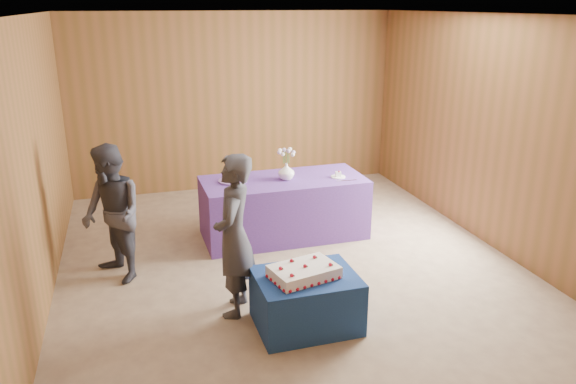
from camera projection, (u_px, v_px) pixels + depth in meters
name	position (u px, v px, depth m)	size (l,w,h in m)	color
ground	(289.00, 264.00, 6.35)	(6.00, 6.00, 0.00)	gray
room_shell	(290.00, 106.00, 5.77)	(5.04, 6.04, 2.72)	brown
cake_table	(306.00, 300.00, 5.07)	(0.90, 0.70, 0.50)	navy
serving_table	(284.00, 208.00, 7.02)	(2.00, 0.90, 0.75)	#5E3798
sheet_cake	(304.00, 272.00, 4.95)	(0.68, 0.54, 0.14)	white
vase	(286.00, 171.00, 6.85)	(0.20, 0.20, 0.21)	white
flower_spray	(286.00, 152.00, 6.77)	(0.23, 0.23, 0.17)	#326127
platter	(233.00, 181.00, 6.79)	(0.35, 0.35, 0.02)	#65478E
plate	(338.00, 177.00, 6.97)	(0.18, 0.18, 0.01)	white
cake_slice	(338.00, 174.00, 6.96)	(0.08, 0.07, 0.08)	white
knife	(347.00, 181.00, 6.83)	(0.26, 0.02, 0.00)	#B9BABE
guest_left	(234.00, 236.00, 5.15)	(0.57, 0.37, 1.55)	#34353E
guest_right	(112.00, 214.00, 5.80)	(0.71, 0.55, 1.46)	#373742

